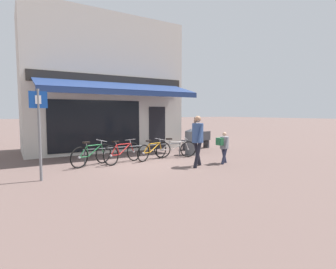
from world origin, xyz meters
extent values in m
plane|color=brown|center=(0.00, 0.00, 0.00)|extent=(160.00, 160.00, 0.00)
cube|color=beige|center=(-0.02, 4.15, 3.13)|extent=(7.31, 3.00, 6.25)
cube|color=black|center=(-0.82, 2.63, 1.25)|extent=(4.02, 0.04, 2.20)
cube|color=black|center=(2.18, 2.63, 1.05)|extent=(0.90, 0.04, 2.10)
cube|color=#282623|center=(-0.02, 2.63, 3.24)|extent=(6.94, 0.06, 0.44)
cube|color=navy|center=(-0.02, 1.78, 2.92)|extent=(6.58, 1.76, 0.50)
cube|color=navy|center=(-0.02, 0.90, 2.59)|extent=(6.58, 0.03, 0.20)
cylinder|color=#47494F|center=(0.01, 0.30, 0.55)|extent=(4.00, 0.04, 0.04)
cylinder|color=#47494F|center=(-1.94, 0.30, 0.28)|extent=(0.04, 0.04, 0.55)
cylinder|color=#47494F|center=(1.96, 0.30, 0.28)|extent=(0.04, 0.04, 0.55)
torus|color=black|center=(-1.25, 0.42, 0.36)|extent=(0.69, 0.39, 0.72)
cylinder|color=#9E9EA3|center=(-1.25, 0.42, 0.36)|extent=(0.09, 0.09, 0.07)
torus|color=black|center=(-2.18, -0.03, 0.36)|extent=(0.69, 0.39, 0.72)
cylinder|color=#9E9EA3|center=(-2.18, -0.03, 0.36)|extent=(0.09, 0.09, 0.07)
cylinder|color=#23703D|center=(-1.60, 0.24, 0.51)|extent=(0.55, 0.25, 0.38)
cylinder|color=#23703D|center=(-1.63, 0.21, 0.70)|extent=(0.59, 0.31, 0.05)
cylinder|color=#23703D|center=(-1.88, 0.10, 0.52)|extent=(0.11, 0.11, 0.38)
cylinder|color=#23703D|center=(-2.02, 0.05, 0.35)|extent=(0.34, 0.19, 0.05)
cylinder|color=#23703D|center=(-2.05, 0.02, 0.53)|extent=(0.30, 0.14, 0.37)
cylinder|color=#23703D|center=(-1.29, 0.38, 0.52)|extent=(0.14, 0.12, 0.35)
cylinder|color=#9E9EA3|center=(-1.93, 0.06, 0.76)|extent=(0.06, 0.05, 0.11)
cube|color=black|center=(-1.94, 0.05, 0.83)|extent=(0.26, 0.20, 0.06)
cylinder|color=#9E9EA3|center=(-1.34, 0.34, 0.76)|extent=(0.04, 0.04, 0.14)
cylinder|color=#9E9EA3|center=(-1.33, 0.34, 0.83)|extent=(0.24, 0.48, 0.06)
torus|color=black|center=(-0.12, 0.31, 0.34)|extent=(0.69, 0.39, 0.69)
cylinder|color=#9E9EA3|center=(-0.12, 0.31, 0.34)|extent=(0.09, 0.09, 0.08)
torus|color=black|center=(-1.15, -0.12, 0.34)|extent=(0.69, 0.39, 0.69)
cylinder|color=#9E9EA3|center=(-1.15, -0.12, 0.34)|extent=(0.09, 0.09, 0.08)
cylinder|color=#B21E1E|center=(-0.52, 0.17, 0.50)|extent=(0.57, 0.31, 0.37)
cylinder|color=#B21E1E|center=(-0.57, 0.17, 0.68)|extent=(0.65, 0.29, 0.05)
cylinder|color=#B21E1E|center=(-0.84, 0.04, 0.51)|extent=(0.13, 0.05, 0.36)
cylinder|color=#B21E1E|center=(-0.97, -0.04, 0.34)|extent=(0.38, 0.18, 0.05)
cylinder|color=#B21E1E|center=(-1.02, -0.04, 0.51)|extent=(0.31, 0.20, 0.36)
cylinder|color=#B21E1E|center=(-0.19, 0.31, 0.51)|extent=(0.16, 0.04, 0.34)
cylinder|color=#9E9EA3|center=(-0.90, 0.04, 0.73)|extent=(0.06, 0.03, 0.11)
cube|color=black|center=(-0.92, 0.05, 0.80)|extent=(0.26, 0.19, 0.06)
cylinder|color=#9E9EA3|center=(-0.25, 0.31, 0.74)|extent=(0.04, 0.05, 0.14)
cylinder|color=#9E9EA3|center=(-0.26, 0.32, 0.81)|extent=(0.22, 0.49, 0.09)
torus|color=black|center=(1.08, 0.31, 0.32)|extent=(0.64, 0.34, 0.65)
cylinder|color=#9E9EA3|center=(1.08, 0.31, 0.32)|extent=(0.09, 0.09, 0.07)
torus|color=black|center=(0.09, -0.09, 0.32)|extent=(0.64, 0.34, 0.65)
cylinder|color=#9E9EA3|center=(0.09, -0.09, 0.32)|extent=(0.09, 0.09, 0.07)
cylinder|color=orange|center=(0.71, 0.15, 0.47)|extent=(0.57, 0.23, 0.35)
cylinder|color=orange|center=(0.67, 0.12, 0.63)|extent=(0.62, 0.28, 0.05)
cylinder|color=orange|center=(0.40, 0.02, 0.47)|extent=(0.11, 0.10, 0.34)
cylinder|color=orange|center=(0.26, -0.02, 0.32)|extent=(0.36, 0.17, 0.05)
cylinder|color=orange|center=(0.23, -0.05, 0.48)|extent=(0.31, 0.12, 0.34)
cylinder|color=orange|center=(1.03, 0.28, 0.48)|extent=(0.14, 0.11, 0.31)
cylinder|color=#9E9EA3|center=(0.36, -0.02, 0.69)|extent=(0.06, 0.05, 0.11)
cube|color=black|center=(0.35, -0.03, 0.76)|extent=(0.26, 0.19, 0.06)
cylinder|color=#9E9EA3|center=(0.98, 0.24, 0.70)|extent=(0.04, 0.05, 0.14)
cylinder|color=#9E9EA3|center=(0.98, 0.23, 0.77)|extent=(0.22, 0.49, 0.07)
torus|color=black|center=(2.11, -0.10, 0.33)|extent=(0.66, 0.35, 0.66)
cylinder|color=#9E9EA3|center=(2.11, -0.10, 0.33)|extent=(0.09, 0.09, 0.08)
torus|color=black|center=(1.11, 0.28, 0.33)|extent=(0.66, 0.35, 0.66)
cylinder|color=#9E9EA3|center=(1.11, 0.28, 0.33)|extent=(0.09, 0.09, 0.08)
cylinder|color=#BCB7B2|center=(1.72, 0.03, 0.47)|extent=(0.55, 0.28, 0.35)
cylinder|color=#BCB7B2|center=(1.68, 0.02, 0.64)|extent=(0.62, 0.27, 0.05)
cylinder|color=#BCB7B2|center=(1.42, 0.14, 0.48)|extent=(0.12, 0.04, 0.35)
cylinder|color=#BCB7B2|center=(1.29, 0.21, 0.32)|extent=(0.36, 0.16, 0.05)
cylinder|color=#BCB7B2|center=(1.24, 0.21, 0.49)|extent=(0.30, 0.18, 0.35)
cylinder|color=#BCB7B2|center=(2.05, -0.10, 0.48)|extent=(0.16, 0.05, 0.32)
cylinder|color=#9E9EA3|center=(1.36, 0.14, 0.70)|extent=(0.06, 0.03, 0.11)
cube|color=black|center=(1.34, 0.14, 0.77)|extent=(0.26, 0.18, 0.06)
cylinder|color=#9E9EA3|center=(1.98, -0.10, 0.71)|extent=(0.04, 0.05, 0.14)
cylinder|color=#9E9EA3|center=(1.98, -0.11, 0.78)|extent=(0.21, 0.49, 0.08)
cylinder|color=black|center=(1.37, -1.67, 0.41)|extent=(0.37, 0.18, 0.85)
cylinder|color=black|center=(1.17, -1.92, 0.41)|extent=(0.37, 0.18, 0.85)
cylinder|color=#334C7F|center=(1.27, -1.80, 1.14)|extent=(0.44, 0.44, 0.64)
sphere|color=#A87A5B|center=(1.27, -1.80, 1.60)|extent=(0.21, 0.21, 0.21)
cylinder|color=#334C7F|center=(1.22, -2.02, 1.14)|extent=(0.30, 0.22, 0.58)
cylinder|color=#334C7F|center=(1.28, -1.56, 1.28)|extent=(0.23, 0.22, 0.29)
cylinder|color=#A87A5B|center=(1.32, -1.57, 1.37)|extent=(0.14, 0.21, 0.44)
cube|color=black|center=(1.30, -1.62, 1.58)|extent=(0.03, 0.07, 0.14)
cylinder|color=#282D47|center=(2.50, -1.77, 0.27)|extent=(0.25, 0.10, 0.57)
cylinder|color=#282D47|center=(2.34, -1.94, 0.27)|extent=(0.25, 0.10, 0.57)
cylinder|color=gray|center=(2.42, -1.86, 0.75)|extent=(0.31, 0.31, 0.43)
sphere|color=tan|center=(2.42, -1.86, 1.06)|extent=(0.14, 0.14, 0.14)
cylinder|color=gray|center=(2.36, -2.03, 0.75)|extent=(0.22, 0.15, 0.39)
cylinder|color=gray|center=(2.48, -1.68, 0.75)|extent=(0.22, 0.15, 0.39)
cube|color=#23663D|center=(2.19, -1.86, 0.80)|extent=(0.14, 0.26, 0.26)
cylinder|color=#515459|center=(2.55, 0.31, 0.51)|extent=(0.51, 0.51, 1.02)
cone|color=#33353A|center=(2.55, 0.31, 1.07)|extent=(0.52, 0.52, 0.10)
cylinder|color=slate|center=(-3.42, -1.10, 1.21)|extent=(0.07, 0.07, 2.43)
cube|color=#14429E|center=(-3.42, -1.11, 2.15)|extent=(0.44, 0.02, 0.44)
cube|color=white|center=(-3.42, -1.13, 2.15)|extent=(0.14, 0.01, 0.22)
cube|color=#38383D|center=(3.89, 1.69, 0.45)|extent=(1.64, 0.62, 0.06)
cube|color=#38383D|center=(3.91, 1.50, 0.67)|extent=(1.60, 0.23, 0.40)
cube|color=#38383D|center=(3.17, 1.61, 0.23)|extent=(0.12, 0.36, 0.45)
cube|color=#38383D|center=(4.60, 1.77, 0.23)|extent=(0.12, 0.36, 0.45)
camera|label=1|loc=(-4.09, -8.71, 1.81)|focal=28.00mm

